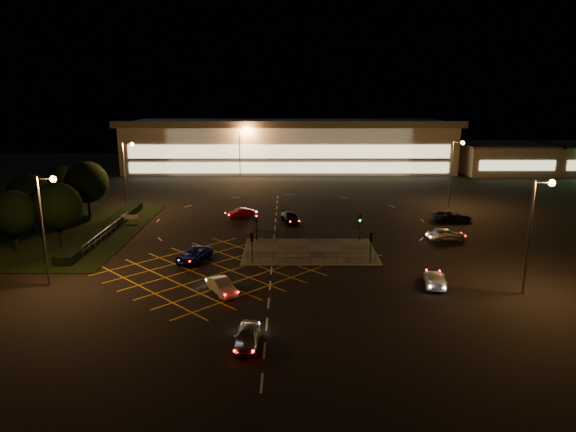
{
  "coord_description": "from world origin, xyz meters",
  "views": [
    {
      "loc": [
        -0.48,
        -55.63,
        17.07
      ],
      "look_at": [
        -0.33,
        6.38,
        2.0
      ],
      "focal_mm": 32.0,
      "sensor_mm": 36.0,
      "label": 1
    }
  ],
  "objects_px": {
    "signal_nw": "(256,222)",
    "signal_ne": "(360,222)",
    "car_queue_white": "(222,286)",
    "car_left_blue": "(194,255)",
    "car_far_dkgrey": "(290,218)",
    "signal_sw": "(252,241)",
    "car_right_silver": "(446,234)",
    "car_circ_red": "(241,213)",
    "car_approach_white": "(435,279)",
    "signal_se": "(371,241)",
    "car_east_grey": "(452,216)",
    "car_near_silver": "(247,336)"
  },
  "relations": [
    {
      "from": "signal_ne",
      "to": "signal_se",
      "type": "bearing_deg",
      "value": -90.0
    },
    {
      "from": "car_circ_red",
      "to": "car_right_silver",
      "type": "bearing_deg",
      "value": 35.37
    },
    {
      "from": "car_right_silver",
      "to": "car_east_grey",
      "type": "height_order",
      "value": "car_right_silver"
    },
    {
      "from": "signal_se",
      "to": "car_approach_white",
      "type": "relative_size",
      "value": 0.71
    },
    {
      "from": "signal_se",
      "to": "car_right_silver",
      "type": "bearing_deg",
      "value": -140.87
    },
    {
      "from": "signal_sw",
      "to": "car_left_blue",
      "type": "relative_size",
      "value": 0.63
    },
    {
      "from": "signal_nw",
      "to": "car_far_dkgrey",
      "type": "height_order",
      "value": "signal_nw"
    },
    {
      "from": "car_left_blue",
      "to": "car_right_silver",
      "type": "distance_m",
      "value": 29.34
    },
    {
      "from": "signal_nw",
      "to": "car_approach_white",
      "type": "height_order",
      "value": "signal_nw"
    },
    {
      "from": "signal_nw",
      "to": "car_left_blue",
      "type": "height_order",
      "value": "signal_nw"
    },
    {
      "from": "car_circ_red",
      "to": "car_east_grey",
      "type": "xyz_separation_m",
      "value": [
        28.63,
        -2.57,
        0.12
      ]
    },
    {
      "from": "car_approach_white",
      "to": "signal_ne",
      "type": "bearing_deg",
      "value": -60.2
    },
    {
      "from": "car_left_blue",
      "to": "car_right_silver",
      "type": "xyz_separation_m",
      "value": [
        28.35,
        7.53,
        0.05
      ]
    },
    {
      "from": "car_far_dkgrey",
      "to": "car_queue_white",
      "type": "bearing_deg",
      "value": -118.63
    },
    {
      "from": "car_approach_white",
      "to": "car_queue_white",
      "type": "bearing_deg",
      "value": 15.81
    },
    {
      "from": "car_right_silver",
      "to": "car_east_grey",
      "type": "relative_size",
      "value": 0.84
    },
    {
      "from": "car_queue_white",
      "to": "car_right_silver",
      "type": "xyz_separation_m",
      "value": [
        24.39,
        16.17,
        0.11
      ]
    },
    {
      "from": "signal_nw",
      "to": "car_queue_white",
      "type": "xyz_separation_m",
      "value": [
        -2.13,
        -15.81,
        -1.72
      ]
    },
    {
      "from": "car_left_blue",
      "to": "signal_nw",
      "type": "bearing_deg",
      "value": 65.67
    },
    {
      "from": "signal_nw",
      "to": "car_queue_white",
      "type": "bearing_deg",
      "value": -97.68
    },
    {
      "from": "signal_se",
      "to": "signal_nw",
      "type": "bearing_deg",
      "value": -33.65
    },
    {
      "from": "car_approach_white",
      "to": "signal_se",
      "type": "bearing_deg",
      "value": -40.51
    },
    {
      "from": "signal_se",
      "to": "signal_sw",
      "type": "bearing_deg",
      "value": 0.0
    },
    {
      "from": "car_near_silver",
      "to": "car_left_blue",
      "type": "distance_m",
      "value": 19.39
    },
    {
      "from": "signal_ne",
      "to": "car_left_blue",
      "type": "bearing_deg",
      "value": -158.4
    },
    {
      "from": "car_queue_white",
      "to": "car_approach_white",
      "type": "bearing_deg",
      "value": -24.55
    },
    {
      "from": "signal_se",
      "to": "car_far_dkgrey",
      "type": "bearing_deg",
      "value": -64.62
    },
    {
      "from": "signal_sw",
      "to": "car_east_grey",
      "type": "distance_m",
      "value": 31.12
    },
    {
      "from": "signal_sw",
      "to": "signal_nw",
      "type": "xyz_separation_m",
      "value": [
        0.0,
        7.99,
        0.0
      ]
    },
    {
      "from": "car_far_dkgrey",
      "to": "car_circ_red",
      "type": "height_order",
      "value": "car_far_dkgrey"
    },
    {
      "from": "signal_ne",
      "to": "car_far_dkgrey",
      "type": "xyz_separation_m",
      "value": [
        -8.0,
        8.87,
        -1.69
      ]
    },
    {
      "from": "car_far_dkgrey",
      "to": "signal_sw",
      "type": "bearing_deg",
      "value": -118.03
    },
    {
      "from": "car_circ_red",
      "to": "car_left_blue",
      "type": "bearing_deg",
      "value": -39.36
    },
    {
      "from": "signal_se",
      "to": "car_far_dkgrey",
      "type": "height_order",
      "value": "signal_se"
    },
    {
      "from": "car_east_grey",
      "to": "signal_se",
      "type": "bearing_deg",
      "value": 137.36
    },
    {
      "from": "car_far_dkgrey",
      "to": "car_approach_white",
      "type": "bearing_deg",
      "value": -75.31
    },
    {
      "from": "car_queue_white",
      "to": "car_left_blue",
      "type": "distance_m",
      "value": 9.51
    },
    {
      "from": "car_circ_red",
      "to": "signal_ne",
      "type": "bearing_deg",
      "value": 21.33
    },
    {
      "from": "signal_sw",
      "to": "car_far_dkgrey",
      "type": "relative_size",
      "value": 0.68
    },
    {
      "from": "signal_ne",
      "to": "car_right_silver",
      "type": "distance_m",
      "value": 10.39
    },
    {
      "from": "car_far_dkgrey",
      "to": "car_approach_white",
      "type": "distance_m",
      "value": 26.32
    },
    {
      "from": "signal_se",
      "to": "car_left_blue",
      "type": "height_order",
      "value": "signal_se"
    },
    {
      "from": "signal_sw",
      "to": "signal_ne",
      "type": "height_order",
      "value": "same"
    },
    {
      "from": "signal_nw",
      "to": "signal_ne",
      "type": "bearing_deg",
      "value": 0.0
    },
    {
      "from": "signal_sw",
      "to": "car_approach_white",
      "type": "xyz_separation_m",
      "value": [
        16.91,
        -6.08,
        -1.72
      ]
    },
    {
      "from": "car_left_blue",
      "to": "car_east_grey",
      "type": "xyz_separation_m",
      "value": [
        31.85,
        16.57,
        0.03
      ]
    },
    {
      "from": "car_queue_white",
      "to": "car_far_dkgrey",
      "type": "height_order",
      "value": "car_far_dkgrey"
    },
    {
      "from": "car_far_dkgrey",
      "to": "car_circ_red",
      "type": "bearing_deg",
      "value": 141.0
    },
    {
      "from": "signal_se",
      "to": "signal_ne",
      "type": "height_order",
      "value": "same"
    },
    {
      "from": "signal_sw",
      "to": "car_right_silver",
      "type": "bearing_deg",
      "value": -159.44
    }
  ]
}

